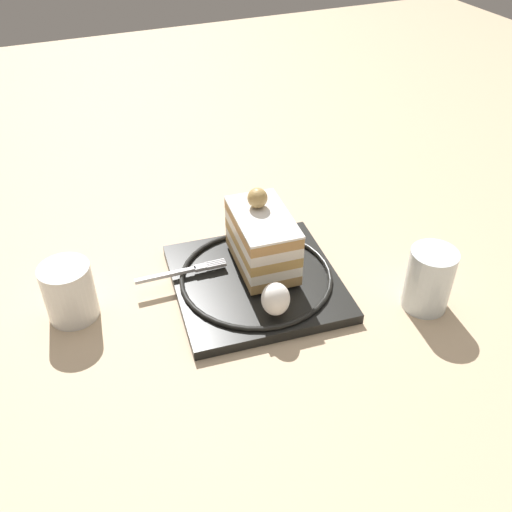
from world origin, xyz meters
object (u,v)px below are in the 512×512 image
at_px(fork, 184,271).
at_px(whipped_cream_dollop, 276,299).
at_px(dessert_plate, 256,280).
at_px(cake_slice, 262,239).
at_px(drink_glass_near, 429,281).
at_px(drink_glass_far, 70,295).

bearing_deg(fork, whipped_cream_dollop, 34.47).
height_order(dessert_plate, cake_slice, cake_slice).
height_order(drink_glass_near, drink_glass_far, drink_glass_near).
height_order(cake_slice, whipped_cream_dollop, cake_slice).
distance_m(whipped_cream_dollop, fork, 0.14).
height_order(whipped_cream_dollop, drink_glass_near, drink_glass_near).
distance_m(fork, drink_glass_near, 0.31).
bearing_deg(drink_glass_near, drink_glass_far, -110.49).
bearing_deg(cake_slice, whipped_cream_dollop, -14.06).
height_order(fork, drink_glass_near, drink_glass_near).
distance_m(dessert_plate, drink_glass_far, 0.23).
xyz_separation_m(cake_slice, fork, (-0.02, -0.10, -0.04)).
height_order(whipped_cream_dollop, fork, whipped_cream_dollop).
height_order(cake_slice, drink_glass_far, cake_slice).
bearing_deg(drink_glass_far, fork, 90.49).
distance_m(cake_slice, whipped_cream_dollop, 0.10).
distance_m(dessert_plate, whipped_cream_dollop, 0.08).
xyz_separation_m(whipped_cream_dollop, drink_glass_far, (-0.11, -0.22, -0.01)).
bearing_deg(drink_glass_near, dessert_plate, -122.28).
xyz_separation_m(fork, drink_glass_near, (0.15, 0.27, 0.02)).
bearing_deg(drink_glass_far, cake_slice, 85.67).
relative_size(cake_slice, drink_glass_far, 1.67).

